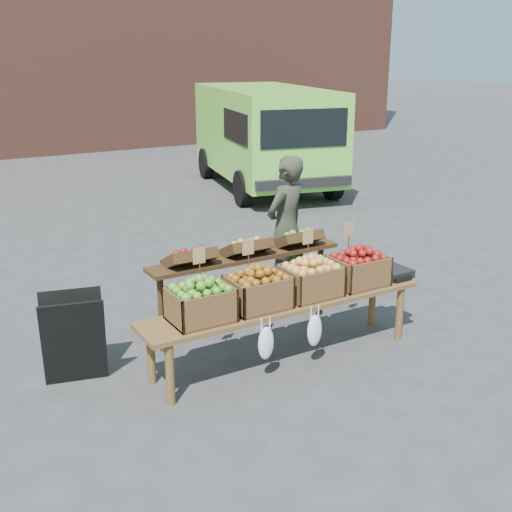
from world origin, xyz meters
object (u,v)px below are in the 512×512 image
display_bench (284,330)px  crate_red_apples (310,281)px  delivery_van (265,139)px  crate_golden_apples (200,304)px  vendor (286,227)px  chalkboard_sign (74,338)px  back_table (246,282)px  weighing_scale (392,273)px  crate_green_apples (358,270)px  crate_russet_pears (258,292)px

display_bench → crate_red_apples: bearing=0.0°
delivery_van → display_bench: delivery_van is taller
crate_golden_apples → vendor: bearing=38.3°
chalkboard_sign → crate_red_apples: bearing=-2.4°
vendor → chalkboard_sign: size_ratio=2.04×
back_table → weighing_scale: (1.23, -0.72, 0.09)m
back_table → display_bench: bearing=-91.3°
chalkboard_sign → crate_red_apples: 2.11m
crate_green_apples → chalkboard_sign: bearing=167.4°
display_bench → crate_russet_pears: 0.51m
vendor → weighing_scale: (0.35, -1.37, -0.19)m
crate_golden_apples → display_bench: bearing=0.0°
crate_green_apples → crate_golden_apples: bearing=180.0°
vendor → crate_golden_apples: vendor is taller
crate_golden_apples → weighing_scale: 2.08m
back_table → crate_russet_pears: back_table is taller
crate_red_apples → weighing_scale: (0.97, 0.00, -0.10)m
vendor → crate_russet_pears: (-1.18, -1.37, -0.09)m
display_bench → crate_green_apples: size_ratio=5.40×
crate_red_apples → vendor: bearing=65.3°
crate_green_apples → vendor: bearing=86.7°
back_table → chalkboard_sign: bearing=-175.2°
weighing_scale → crate_red_apples: bearing=180.0°
display_bench → weighing_scale: (1.25, 0.00, 0.33)m
vendor → crate_golden_apples: bearing=17.7°
vendor → crate_russet_pears: size_ratio=3.20×
delivery_van → display_bench: (-3.77, -6.53, -0.70)m
display_bench → weighing_scale: bearing=0.0°
vendor → chalkboard_sign: (-2.64, -0.79, -0.41)m
delivery_van → weighing_scale: size_ratio=12.97×
chalkboard_sign → crate_golden_apples: crate_golden_apples is taller
vendor → chalkboard_sign: 2.79m
chalkboard_sign → crate_russet_pears: (1.46, -0.57, 0.32)m
chalkboard_sign → display_bench: size_ratio=0.29×
chalkboard_sign → vendor: bearing=30.3°
vendor → back_table: 1.13m
back_table → crate_golden_apples: (-0.84, -0.72, 0.19)m
delivery_van → crate_red_apples: size_ratio=8.82×
crate_golden_apples → weighing_scale: size_ratio=1.47×
chalkboard_sign → crate_russet_pears: 1.60m
crate_red_apples → weighing_scale: size_ratio=1.47×
chalkboard_sign → crate_green_apples: 2.64m
crate_golden_apples → crate_red_apples: size_ratio=1.00×
crate_russet_pears → crate_green_apples: 1.10m
vendor → weighing_scale: bearing=83.6°
chalkboard_sign → weighing_scale: (2.98, -0.57, 0.22)m
chalkboard_sign → crate_golden_apples: 1.12m
display_bench → vendor: bearing=56.5°
back_table → crate_russet_pears: size_ratio=4.20×
delivery_van → crate_red_apples: 7.41m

